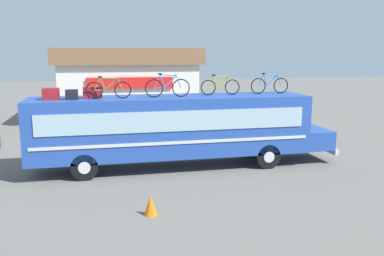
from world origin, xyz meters
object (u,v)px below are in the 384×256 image
rooftop_bicycle_1 (108,89)px  rooftop_bicycle_4 (270,85)px  luggage_bag_3 (93,92)px  bus (177,126)px  rooftop_bicycle_3 (220,86)px  luggage_bag_1 (51,94)px  traffic_cone (151,205)px  luggage_bag_2 (72,95)px  rooftop_bicycle_2 (167,87)px

rooftop_bicycle_1 → rooftop_bicycle_4: bearing=4.7°
rooftop_bicycle_1 → luggage_bag_3: bearing=146.2°
bus → luggage_bag_3: bearing=178.2°
bus → rooftop_bicycle_3: bearing=4.2°
bus → rooftop_bicycle_1: (-2.76, -0.30, 1.62)m
bus → rooftop_bicycle_3: size_ratio=7.47×
luggage_bag_1 → luggage_bag_3: (1.55, 0.23, 0.00)m
rooftop_bicycle_1 → traffic_cone: size_ratio=2.90×
luggage_bag_2 → traffic_cone: 6.11m
rooftop_bicycle_4 → luggage_bag_3: bearing=-178.8°
rooftop_bicycle_4 → rooftop_bicycle_2: bearing=-173.7°
rooftop_bicycle_2 → rooftop_bicycle_4: (4.63, 0.51, -0.02)m
luggage_bag_1 → bus: bearing=1.4°
rooftop_bicycle_4 → traffic_cone: bearing=-138.3°
luggage_bag_3 → rooftop_bicycle_3: 5.29m
luggage_bag_3 → rooftop_bicycle_3: size_ratio=0.43×
bus → rooftop_bicycle_1: 3.21m
luggage_bag_2 → rooftop_bicycle_1: rooftop_bicycle_1 is taller
rooftop_bicycle_3 → rooftop_bicycle_4: size_ratio=0.98×
bus → rooftop_bicycle_4: rooftop_bicycle_4 is taller
bus → rooftop_bicycle_4: (4.22, 0.27, 1.64)m
bus → luggage_bag_2: (-4.15, -0.22, 1.44)m
bus → luggage_bag_2: 4.40m
rooftop_bicycle_1 → luggage_bag_2: bearing=176.7°
rooftop_bicycle_1 → rooftop_bicycle_2: rooftop_bicycle_2 is taller
luggage_bag_2 → luggage_bag_3: 0.84m
luggage_bag_3 → traffic_cone: size_ratio=1.21×
rooftop_bicycle_3 → traffic_cone: (-3.65, -5.17, -3.07)m
luggage_bag_2 → traffic_cone: size_ratio=0.76×
rooftop_bicycle_3 → rooftop_bicycle_4: bearing=3.1°
rooftop_bicycle_1 → rooftop_bicycle_3: 4.69m
luggage_bag_1 → rooftop_bicycle_3: bearing=2.2°
rooftop_bicycle_3 → rooftop_bicycle_1: bearing=-174.6°
bus → rooftop_bicycle_2: 1.73m
luggage_bag_2 → rooftop_bicycle_4: rooftop_bicycle_4 is taller
bus → luggage_bag_1: luggage_bag_1 is taller
rooftop_bicycle_2 → luggage_bag_1: bearing=178.4°
luggage_bag_3 → rooftop_bicycle_3: bearing=0.4°
luggage_bag_3 → luggage_bag_2: bearing=-156.9°
rooftop_bicycle_1 → rooftop_bicycle_3: (4.67, 0.44, -0.00)m
luggage_bag_3 → luggage_bag_1: bearing=-171.5°
rooftop_bicycle_3 → traffic_cone: 7.03m
bus → traffic_cone: (-1.73, -5.03, -1.45)m
luggage_bag_3 → traffic_cone: (1.64, -5.14, -2.92)m
luggage_bag_2 → rooftop_bicycle_3: rooftop_bicycle_3 is taller
rooftop_bicycle_4 → bus: bearing=-176.4°
rooftop_bicycle_3 → luggage_bag_1: bearing=-177.8°
luggage_bag_1 → luggage_bag_2: bearing=-7.2°
luggage_bag_1 → rooftop_bicycle_1: bearing=-4.7°
luggage_bag_2 → rooftop_bicycle_1: (1.39, -0.08, 0.18)m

